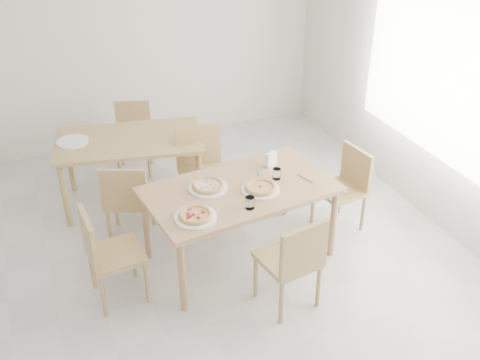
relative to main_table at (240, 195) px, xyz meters
name	(u,v)px	position (x,y,z in m)	size (l,w,h in m)	color
room	(476,92)	(2.04, -0.42, 0.82)	(7.28, 7.00, 7.00)	silver
main_table	(240,195)	(0.00, 0.00, 0.00)	(1.76, 1.14, 0.75)	tan
chair_south	(294,258)	(0.15, -0.80, -0.17)	(0.50, 0.50, 0.88)	tan
chair_north	(201,165)	(-0.07, 0.87, -0.14)	(0.50, 0.50, 0.93)	tan
chair_west	(105,251)	(-1.23, -0.13, -0.17)	(0.46, 0.46, 0.87)	tan
chair_east	(346,183)	(1.17, 0.10, -0.19)	(0.47, 0.47, 0.84)	tan
plate_margherita	(260,190)	(0.15, -0.11, 0.08)	(0.34, 0.34, 0.02)	white
plate_mushroom	(208,188)	(-0.26, 0.09, 0.08)	(0.35, 0.35, 0.02)	white
plate_pepperoni	(195,217)	(-0.51, -0.30, 0.08)	(0.35, 0.35, 0.02)	white
pizza_margherita	(260,187)	(0.15, -0.11, 0.10)	(0.31, 0.31, 0.03)	#E9B26D
pizza_mushroom	(208,186)	(-0.26, 0.09, 0.11)	(0.33, 0.33, 0.03)	#E9B26D
pizza_pepperoni	(195,215)	(-0.51, -0.30, 0.11)	(0.35, 0.35, 0.03)	#E9B26D
tumbler_a	(250,203)	(-0.04, -0.33, 0.13)	(0.08, 0.08, 0.11)	white
tumbler_b	(277,174)	(0.37, 0.03, 0.12)	(0.08, 0.08, 0.10)	white
napkin_holder	(271,160)	(0.42, 0.27, 0.14)	(0.14, 0.10, 0.14)	silver
fork_a	(305,179)	(0.60, -0.08, 0.08)	(0.02, 0.20, 0.01)	silver
fork_b	(258,171)	(0.27, 0.21, 0.08)	(0.01, 0.17, 0.01)	silver
second_table	(129,146)	(-0.70, 1.33, -0.01)	(1.62, 1.11, 0.75)	tan
chair_back_s	(127,197)	(-0.89, 0.62, -0.18)	(0.55, 0.55, 0.86)	tan
chair_back_n	(134,132)	(-0.52, 2.04, -0.20)	(0.50, 0.50, 0.82)	tan
plate_empty	(73,142)	(-1.25, 1.46, 0.08)	(0.32, 0.32, 0.02)	white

